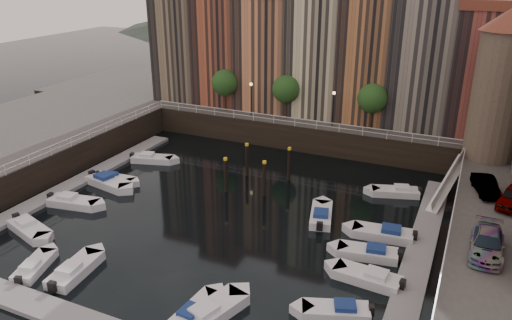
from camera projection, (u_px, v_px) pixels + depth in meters
The scene contains 29 objects.
ground at pixel (230, 210), 43.92m from camera, with size 200.00×200.00×0.00m, color black.
quay_far at pixel (321, 116), 65.32m from camera, with size 80.00×20.00×3.00m, color black.
dock_left at pixel (80, 181), 49.28m from camera, with size 2.00×28.00×0.35m, color gray.
dock_right at pixel (419, 256), 36.75m from camera, with size 2.00×28.00×0.35m, color gray.
mountains at pixel (424, 11), 133.19m from camera, with size 145.00×100.00×18.00m.
far_terrace at pixel (346, 47), 58.42m from camera, with size 48.70×10.30×17.50m.
corner_tower at pixel (501, 83), 44.65m from camera, with size 5.20×5.20×13.80m.
promenade_trees at pixel (291, 90), 57.36m from camera, with size 21.20×3.20×5.20m.
street_lamps at pixel (291, 98), 56.64m from camera, with size 10.36×0.36×4.18m.
railings at pixel (253, 152), 46.64m from camera, with size 36.08×34.04×0.52m.
gangway at pixel (449, 181), 45.05m from camera, with size 2.78×8.32×3.73m.
mooring_pilings at pixel (257, 170), 48.06m from camera, with size 4.78×5.37×3.78m.
boat_left_0 at pixel (29, 229), 40.07m from camera, with size 4.90×3.00×1.10m.
boat_left_1 at pixel (73, 202), 44.50m from camera, with size 5.00×2.50×1.12m.
boat_left_2 at pixel (108, 182), 48.39m from camera, with size 5.35×2.79×1.20m.
boat_left_3 at pixel (114, 179), 49.22m from camera, with size 4.42×1.79×1.01m.
boat_left_4 at pixel (151, 159), 54.23m from camera, with size 4.81×2.86×1.08m.
boat_right_0 at pixel (337, 311), 30.69m from camera, with size 4.48×2.93×1.01m.
boat_right_1 at pixel (369, 277), 33.87m from camera, with size 4.91×2.15×1.11m.
boat_right_2 at pixel (369, 253), 36.77m from camera, with size 4.76×2.33×1.07m.
boat_right_3 at pixel (384, 234), 39.31m from camera, with size 5.04×2.28×1.14m.
boat_right_4 at pixel (396, 192), 46.51m from camera, with size 4.62×2.83×1.04m.
boat_near_0 at pixel (34, 267), 35.18m from camera, with size 2.58×4.23×0.95m.
boat_near_1 at pixel (75, 270), 34.66m from camera, with size 2.25×4.94×1.11m.
boat_near_2 at pixel (195, 313), 30.52m from camera, with size 1.98×4.54×1.03m.
boat_near_3 at pixel (211, 312), 30.46m from camera, with size 3.22×5.26×1.18m.
car_b at pixel (486, 187), 39.70m from camera, with size 1.39×3.98×1.31m, color gray.
car_c at pixel (487, 245), 31.44m from camera, with size 2.00×4.91×1.43m, color gray.
boat_extra_114 at pixel (321, 215), 42.14m from camera, with size 2.80×4.89×1.10m.
Camera 1 is at (18.38, -34.66, 20.37)m, focal length 35.00 mm.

